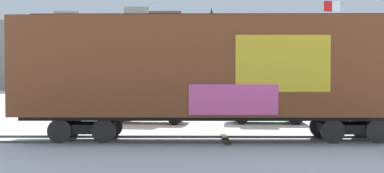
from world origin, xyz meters
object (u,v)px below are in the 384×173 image
at_px(parked_car_tan, 149,108).
at_px(parked_car_green, 266,107).
at_px(freight_car, 217,69).
at_px(flagpole, 326,40).
at_px(parked_car_black, 360,108).

xyz_separation_m(parked_car_tan, parked_car_green, (6.47, 0.01, 0.01)).
bearing_deg(parked_car_tan, freight_car, -61.25).
bearing_deg(flagpole, parked_car_tan, -151.39).
bearing_deg(flagpole, parked_car_black, -91.65).
relative_size(freight_car, parked_car_black, 3.60).
height_order(parked_car_tan, parked_car_black, parked_car_tan).
xyz_separation_m(freight_car, parked_car_black, (8.33, 6.29, -2.01)).
bearing_deg(parked_car_black, flagpole, 88.35).
bearing_deg(parked_car_green, flagpole, 50.08).
xyz_separation_m(flagpole, parked_car_green, (-5.41, -6.47, -4.30)).
height_order(flagpole, parked_car_black, flagpole).
distance_m(flagpole, parked_car_black, 7.67).
height_order(freight_car, parked_car_tan, freight_car).
height_order(freight_car, flagpole, flagpole).
relative_size(flagpole, parked_car_black, 1.91).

